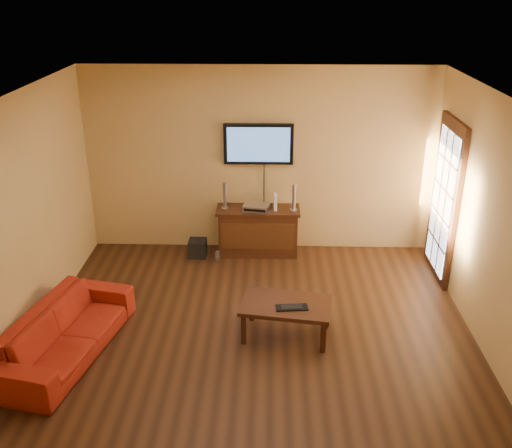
{
  "coord_description": "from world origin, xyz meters",
  "views": [
    {
      "loc": [
        0.15,
        -5.36,
        3.79
      ],
      "look_at": [
        -0.01,
        0.8,
        1.1
      ],
      "focal_mm": 40.0,
      "sensor_mm": 36.0,
      "label": 1
    }
  ],
  "objects_px": {
    "speaker_right": "(294,198)",
    "keyboard": "(292,307)",
    "bottle": "(218,257)",
    "coffee_table": "(286,308)",
    "game_console": "(275,202)",
    "television": "(258,144)",
    "speaker_left": "(225,197)",
    "av_receiver": "(256,207)",
    "subwoofer": "(198,248)",
    "sofa": "(65,325)",
    "media_console": "(258,231)"
  },
  "relations": [
    {
      "from": "coffee_table",
      "to": "speaker_left",
      "type": "bearing_deg",
      "value": 111.41
    },
    {
      "from": "coffee_table",
      "to": "sofa",
      "type": "bearing_deg",
      "value": -170.34
    },
    {
      "from": "television",
      "to": "keyboard",
      "type": "relative_size",
      "value": 2.69
    },
    {
      "from": "av_receiver",
      "to": "subwoofer",
      "type": "relative_size",
      "value": 1.44
    },
    {
      "from": "subwoofer",
      "to": "game_console",
      "type": "bearing_deg",
      "value": 7.55
    },
    {
      "from": "subwoofer",
      "to": "television",
      "type": "bearing_deg",
      "value": 21.01
    },
    {
      "from": "coffee_table",
      "to": "keyboard",
      "type": "height_order",
      "value": "keyboard"
    },
    {
      "from": "game_console",
      "to": "bottle",
      "type": "bearing_deg",
      "value": -159.78
    },
    {
      "from": "av_receiver",
      "to": "media_console",
      "type": "bearing_deg",
      "value": 68.79
    },
    {
      "from": "coffee_table",
      "to": "speaker_right",
      "type": "distance_m",
      "value": 2.16
    },
    {
      "from": "speaker_right",
      "to": "keyboard",
      "type": "xyz_separation_m",
      "value": [
        -0.09,
        -2.19,
        -0.45
      ]
    },
    {
      "from": "television",
      "to": "speaker_left",
      "type": "height_order",
      "value": "television"
    },
    {
      "from": "speaker_right",
      "to": "keyboard",
      "type": "relative_size",
      "value": 1.07
    },
    {
      "from": "subwoofer",
      "to": "bottle",
      "type": "xyz_separation_m",
      "value": [
        0.31,
        -0.21,
        -0.04
      ]
    },
    {
      "from": "television",
      "to": "speaker_right",
      "type": "xyz_separation_m",
      "value": [
        0.51,
        -0.22,
        -0.73
      ]
    },
    {
      "from": "media_console",
      "to": "coffee_table",
      "type": "xyz_separation_m",
      "value": [
        0.36,
        -2.12,
        0.01
      ]
    },
    {
      "from": "television",
      "to": "bottle",
      "type": "relative_size",
      "value": 5.05
    },
    {
      "from": "speaker_right",
      "to": "game_console",
      "type": "distance_m",
      "value": 0.27
    },
    {
      "from": "subwoofer",
      "to": "media_console",
      "type": "bearing_deg",
      "value": 9.46
    },
    {
      "from": "television",
      "to": "subwoofer",
      "type": "height_order",
      "value": "television"
    },
    {
      "from": "game_console",
      "to": "subwoofer",
      "type": "bearing_deg",
      "value": -175.7
    },
    {
      "from": "television",
      "to": "coffee_table",
      "type": "relative_size",
      "value": 0.91
    },
    {
      "from": "media_console",
      "to": "television",
      "type": "xyz_separation_m",
      "value": [
        0.0,
        0.19,
        1.26
      ]
    },
    {
      "from": "speaker_right",
      "to": "bottle",
      "type": "distance_m",
      "value": 1.38
    },
    {
      "from": "media_console",
      "to": "speaker_right",
      "type": "bearing_deg",
      "value": -3.54
    },
    {
      "from": "game_console",
      "to": "keyboard",
      "type": "relative_size",
      "value": 0.62
    },
    {
      "from": "speaker_left",
      "to": "av_receiver",
      "type": "distance_m",
      "value": 0.48
    },
    {
      "from": "media_console",
      "to": "keyboard",
      "type": "distance_m",
      "value": 2.26
    },
    {
      "from": "speaker_left",
      "to": "av_receiver",
      "type": "xyz_separation_m",
      "value": [
        0.45,
        -0.06,
        -0.14
      ]
    },
    {
      "from": "sofa",
      "to": "speaker_right",
      "type": "bearing_deg",
      "value": -33.24
    },
    {
      "from": "bottle",
      "to": "keyboard",
      "type": "distance_m",
      "value": 2.15
    },
    {
      "from": "sofa",
      "to": "speaker_left",
      "type": "bearing_deg",
      "value": -19.0
    },
    {
      "from": "sofa",
      "to": "av_receiver",
      "type": "bearing_deg",
      "value": -26.57
    },
    {
      "from": "television",
      "to": "subwoofer",
      "type": "xyz_separation_m",
      "value": [
        -0.88,
        -0.33,
        -1.48
      ]
    },
    {
      "from": "speaker_right",
      "to": "television",
      "type": "bearing_deg",
      "value": 156.38
    },
    {
      "from": "coffee_table",
      "to": "game_console",
      "type": "distance_m",
      "value": 2.17
    },
    {
      "from": "speaker_left",
      "to": "keyboard",
      "type": "relative_size",
      "value": 1.05
    },
    {
      "from": "speaker_right",
      "to": "game_console",
      "type": "xyz_separation_m",
      "value": [
        -0.26,
        0.03,
        -0.07
      ]
    },
    {
      "from": "subwoofer",
      "to": "speaker_right",
      "type": "bearing_deg",
      "value": 4.97
    },
    {
      "from": "coffee_table",
      "to": "game_console",
      "type": "height_order",
      "value": "game_console"
    },
    {
      "from": "speaker_right",
      "to": "game_console",
      "type": "height_order",
      "value": "speaker_right"
    },
    {
      "from": "bottle",
      "to": "media_console",
      "type": "bearing_deg",
      "value": 31.11
    },
    {
      "from": "sofa",
      "to": "subwoofer",
      "type": "relative_size",
      "value": 7.43
    },
    {
      "from": "speaker_right",
      "to": "game_console",
      "type": "bearing_deg",
      "value": 173.11
    },
    {
      "from": "keyboard",
      "to": "coffee_table",
      "type": "bearing_deg",
      "value": 120.2
    },
    {
      "from": "av_receiver",
      "to": "keyboard",
      "type": "height_order",
      "value": "av_receiver"
    },
    {
      "from": "speaker_left",
      "to": "television",
      "type": "bearing_deg",
      "value": 19.36
    },
    {
      "from": "sofa",
      "to": "game_console",
      "type": "height_order",
      "value": "game_console"
    },
    {
      "from": "sofa",
      "to": "speaker_left",
      "type": "relative_size",
      "value": 4.87
    },
    {
      "from": "coffee_table",
      "to": "speaker_right",
      "type": "bearing_deg",
      "value": 86.04
    }
  ]
}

